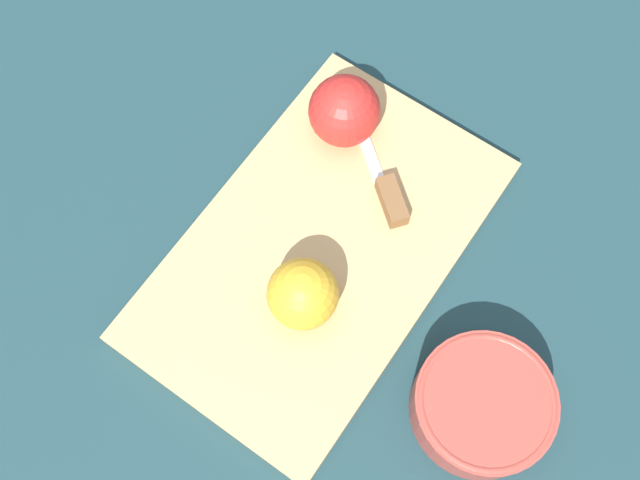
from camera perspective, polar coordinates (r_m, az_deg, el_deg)
ground_plane at (r=0.83m, az=0.00°, el=-0.98°), size 4.00×4.00×0.00m
cutting_board at (r=0.82m, az=0.00°, el=-0.75°), size 0.46×0.32×0.02m
apple_half_left at (r=0.76m, az=-1.33°, el=-4.11°), size 0.07×0.07×0.07m
apple_half_right at (r=0.84m, az=1.89°, el=9.81°), size 0.08×0.08×0.08m
knife at (r=0.83m, az=5.35°, el=3.36°), size 0.11×0.10×0.02m
bowl at (r=0.78m, az=12.29°, el=-12.18°), size 0.14×0.14×0.06m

